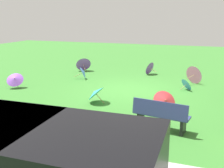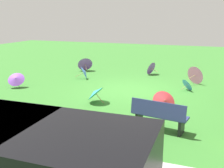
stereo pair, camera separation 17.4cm
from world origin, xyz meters
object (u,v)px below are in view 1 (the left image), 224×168
at_px(parasol_blue_2, 84,72).
at_px(parasol_purple_2, 15,79).
at_px(van_dark, 13,156).
at_px(parasol_pink_1, 195,74).
at_px(parasol_blue_1, 187,84).
at_px(parasol_purple_0, 149,68).
at_px(parasol_teal_0, 95,93).
at_px(park_bench, 161,115).
at_px(parasol_red_2, 165,101).
at_px(parasol_purple_3, 83,64).

height_order(parasol_blue_2, parasol_purple_2, parasol_purple_2).
distance_m(van_dark, parasol_pink_1, 10.43).
bearing_deg(parasol_blue_1, parasol_purple_0, -50.31).
relative_size(parasol_blue_1, parasol_blue_2, 0.87).
xyz_separation_m(parasol_teal_0, parasol_blue_1, (-3.16, -2.99, -0.12)).
height_order(van_dark, parasol_purple_2, van_dark).
bearing_deg(park_bench, parasol_red_2, -85.49).
xyz_separation_m(parasol_blue_1, parasol_red_2, (0.53, 3.00, 0.07)).
distance_m(van_dark, parasol_purple_3, 11.93).
bearing_deg(park_bench, parasol_blue_2, -47.27).
xyz_separation_m(park_bench, parasol_blue_2, (4.88, -5.28, -0.12)).
bearing_deg(park_bench, parasol_purple_3, -51.21).
bearing_deg(parasol_teal_0, van_dark, 99.21).
bearing_deg(parasol_purple_0, parasol_purple_2, 44.65).
bearing_deg(parasol_red_2, parasol_blue_1, -100.04).
bearing_deg(parasol_purple_2, parasol_red_2, 173.60).
xyz_separation_m(parasol_purple_0, parasol_blue_2, (2.96, 2.26, -0.03)).
height_order(parasol_teal_0, parasol_purple_2, parasol_purple_2).
relative_size(parasol_pink_1, parasol_blue_1, 1.31).
distance_m(parasol_teal_0, parasol_blue_2, 4.12).
bearing_deg(parasol_purple_3, parasol_red_2, 135.94).
bearing_deg(van_dark, parasol_red_2, -106.49).
height_order(parasol_pink_1, parasol_blue_2, parasol_pink_1).
relative_size(parasol_blue_1, parasol_purple_3, 0.68).
bearing_deg(parasol_blue_1, parasol_purple_3, -21.90).
relative_size(park_bench, parasol_red_2, 1.68).
distance_m(van_dark, parasol_blue_1, 9.03).
height_order(parasol_purple_2, parasol_purple_3, parasol_purple_3).
bearing_deg(parasol_pink_1, parasol_purple_0, -28.70).
relative_size(parasol_pink_1, parasol_purple_2, 0.97).
bearing_deg(parasol_purple_0, parasol_purple_3, 4.34).
distance_m(parasol_purple_0, parasol_purple_3, 3.91).
distance_m(parasol_teal_0, parasol_purple_2, 4.32).
relative_size(park_bench, parasol_blue_2, 2.05).
relative_size(park_bench, parasol_pink_1, 1.81).
xyz_separation_m(park_bench, parasol_pink_1, (-0.64, -6.14, -0.02)).
bearing_deg(parasol_blue_2, parasol_purple_3, -64.32).
height_order(park_bench, parasol_blue_2, park_bench).
relative_size(parasol_blue_2, parasol_purple_2, 0.85).
xyz_separation_m(parasol_pink_1, parasol_purple_2, (7.65, 3.62, -0.02)).
distance_m(park_bench, parasol_pink_1, 6.17).
bearing_deg(parasol_pink_1, parasol_blue_2, 8.80).
bearing_deg(park_bench, parasol_teal_0, -32.38).
distance_m(parasol_teal_0, parasol_red_2, 2.63).
bearing_deg(parasol_teal_0, parasol_purple_2, -10.16).
xyz_separation_m(parasol_pink_1, parasol_purple_3, (6.46, -1.11, -0.02)).
height_order(van_dark, parasol_pink_1, van_dark).
xyz_separation_m(parasol_pink_1, parasol_purple_0, (2.56, -1.40, -0.08)).
distance_m(park_bench, parasol_purple_2, 7.45).
bearing_deg(park_bench, van_dark, 65.30).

